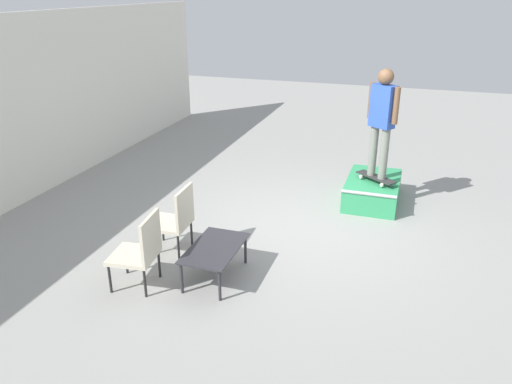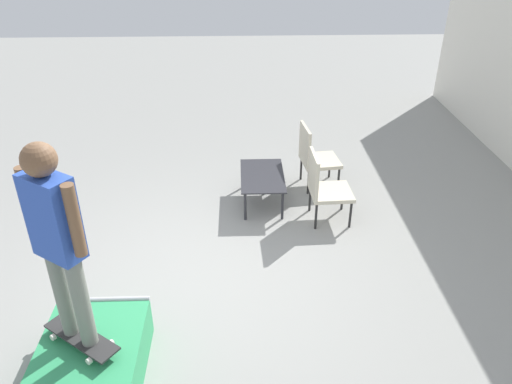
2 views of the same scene
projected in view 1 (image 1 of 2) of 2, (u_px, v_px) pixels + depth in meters
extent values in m
plane|color=gray|center=(302.00, 230.00, 7.44)|extent=(24.00, 24.00, 0.00)
cube|color=white|center=(28.00, 108.00, 8.23)|extent=(12.00, 0.06, 3.00)
cube|color=#339E60|center=(372.00, 190.00, 8.37)|extent=(1.33, 0.85, 0.39)
cylinder|color=#B7B7BC|center=(369.00, 194.00, 7.71)|extent=(0.05, 0.85, 0.05)
cube|color=#2D2D2D|center=(376.00, 177.00, 8.14)|extent=(0.59, 0.70, 0.02)
cylinder|color=white|center=(361.00, 177.00, 8.26)|extent=(0.06, 0.06, 0.05)
cylinder|color=white|center=(370.00, 174.00, 8.39)|extent=(0.06, 0.06, 0.05)
cylinder|color=white|center=(382.00, 185.00, 7.92)|extent=(0.06, 0.06, 0.05)
cylinder|color=white|center=(391.00, 182.00, 8.05)|extent=(0.06, 0.06, 0.05)
cylinder|color=gray|center=(384.00, 154.00, 7.90)|extent=(0.13, 0.13, 0.83)
cylinder|color=gray|center=(373.00, 151.00, 8.06)|extent=(0.13, 0.13, 0.83)
cube|color=#2D51B7|center=(383.00, 106.00, 7.69)|extent=(0.38, 0.43, 0.66)
cylinder|color=brown|center=(396.00, 106.00, 7.50)|extent=(0.09, 0.09, 0.56)
cylinder|color=brown|center=(371.00, 100.00, 7.85)|extent=(0.09, 0.09, 0.56)
sphere|color=brown|center=(386.00, 77.00, 7.52)|extent=(0.24, 0.24, 0.24)
cube|color=#2D2D33|center=(215.00, 248.00, 6.08)|extent=(0.99, 0.58, 0.02)
cylinder|color=#2D2D33|center=(220.00, 285.00, 5.71)|extent=(0.04, 0.04, 0.41)
cylinder|color=#2D2D33|center=(245.00, 249.00, 6.48)|extent=(0.04, 0.04, 0.41)
cylinder|color=#2D2D33|center=(182.00, 278.00, 5.85)|extent=(0.04, 0.04, 0.41)
cylinder|color=#2D2D33|center=(211.00, 244.00, 6.62)|extent=(0.04, 0.04, 0.41)
cylinder|color=black|center=(126.00, 260.00, 6.26)|extent=(0.03, 0.03, 0.37)
cylinder|color=black|center=(110.00, 279.00, 5.86)|extent=(0.03, 0.03, 0.37)
cylinder|color=black|center=(159.00, 264.00, 6.18)|extent=(0.03, 0.03, 0.37)
cylinder|color=black|center=(145.00, 283.00, 5.78)|extent=(0.03, 0.03, 0.37)
cube|color=beige|center=(134.00, 256.00, 5.94)|extent=(0.58, 0.58, 0.05)
cube|color=beige|center=(151.00, 237.00, 5.79)|extent=(0.52, 0.10, 0.51)
cylinder|color=black|center=(163.00, 229.00, 7.07)|extent=(0.03, 0.03, 0.37)
cylinder|color=black|center=(148.00, 243.00, 6.68)|extent=(0.03, 0.03, 0.37)
cylinder|color=black|center=(191.00, 232.00, 6.96)|extent=(0.03, 0.03, 0.37)
cylinder|color=black|center=(178.00, 247.00, 6.57)|extent=(0.03, 0.03, 0.37)
cube|color=beige|center=(169.00, 224.00, 6.74)|extent=(0.54, 0.54, 0.05)
cube|color=beige|center=(185.00, 207.00, 6.57)|extent=(0.52, 0.06, 0.51)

